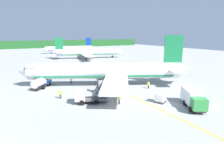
% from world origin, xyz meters
% --- Properties ---
extents(ground, '(240.00, 320.00, 0.20)m').
position_xyz_m(ground, '(0.00, 48.00, -0.10)').
color(ground, '#999993').
extents(distant_treeline, '(216.00, 6.00, 6.60)m').
position_xyz_m(distant_treeline, '(0.00, 160.31, 3.30)').
color(distant_treeline, '#1E5123').
rests_on(distant_treeline, ground).
extents(airliner_foreground, '(38.87, 32.81, 11.90)m').
position_xyz_m(airliner_foreground, '(-0.84, 16.77, 3.39)').
color(airliner_foreground, silver).
rests_on(airliner_foreground, ground).
extents(airliner_mid_apron, '(36.24, 30.30, 10.57)m').
position_xyz_m(airliner_mid_apron, '(15.35, 68.57, 3.01)').
color(airliner_mid_apron, silver).
rests_on(airliner_mid_apron, ground).
extents(airliner_far_taxiway, '(34.12, 28.23, 9.73)m').
position_xyz_m(airliner_far_taxiway, '(15.83, 101.90, 2.77)').
color(airliner_far_taxiway, white).
rests_on(airliner_far_taxiway, ground).
extents(service_truck_fuel, '(6.16, 4.14, 2.53)m').
position_xyz_m(service_truck_fuel, '(-10.11, 7.47, 1.19)').
color(service_truck_fuel, silver).
rests_on(service_truck_fuel, ground).
extents(service_truck_baggage, '(5.38, 6.86, 2.87)m').
position_xyz_m(service_truck_baggage, '(5.01, -3.18, 1.60)').
color(service_truck_baggage, '#338C3F').
rests_on(service_truck_baggage, ground).
extents(service_truck_catering, '(5.16, 5.78, 2.40)m').
position_xyz_m(service_truck_catering, '(-15.18, 21.83, 1.40)').
color(service_truck_catering, '#2659A5').
rests_on(service_truck_catering, ground).
extents(cargo_container_near, '(2.29, 2.29, 2.07)m').
position_xyz_m(cargo_container_near, '(1.77, 1.19, 0.98)').
color(cargo_container_near, '#333338').
rests_on(cargo_container_near, ground).
extents(crew_marshaller, '(0.63, 0.27, 1.64)m').
position_xyz_m(crew_marshaller, '(5.87, 9.41, 0.96)').
color(crew_marshaller, '#191E33').
rests_on(crew_marshaller, ground).
extents(crew_loader_left, '(0.62, 0.30, 1.70)m').
position_xyz_m(crew_loader_left, '(-13.40, 12.09, 1.00)').
color(crew_loader_left, '#191E33').
rests_on(crew_loader_left, ground).
extents(crew_loader_right, '(0.59, 0.38, 1.61)m').
position_xyz_m(crew_loader_right, '(-5.10, 4.06, 0.95)').
color(crew_loader_right, '#191E33').
rests_on(crew_loader_right, ground).
extents(crew_supervisor, '(0.29, 0.63, 1.74)m').
position_xyz_m(crew_supervisor, '(-8.05, 22.46, 1.03)').
color(crew_supervisor, '#191E33').
rests_on(crew_supervisor, ground).
extents(apron_guide_line, '(0.30, 60.00, 0.01)m').
position_xyz_m(apron_guide_line, '(-0.53, 12.02, 0.01)').
color(apron_guide_line, yellow).
rests_on(apron_guide_line, ground).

